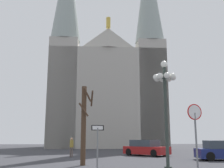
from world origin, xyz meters
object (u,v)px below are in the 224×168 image
(parked_car_near_red, at_px, (146,148))
(pedestrian_walking, at_px, (72,145))
(stop_sign, at_px, (195,126))
(one_way_arrow_sign, at_px, (97,144))
(bare_tree, at_px, (84,123))
(cathedral, at_px, (107,83))
(street_lamp, at_px, (165,95))
(parked_car_far_navy, at_px, (224,151))

(parked_car_near_red, bearing_deg, pedestrian_walking, -168.70)
(stop_sign, bearing_deg, one_way_arrow_sign, 174.84)
(stop_sign, relative_size, bare_tree, 0.65)
(cathedral, height_order, parked_car_near_red, cathedral)
(street_lamp, bearing_deg, one_way_arrow_sign, -164.39)
(stop_sign, height_order, one_way_arrow_sign, stop_sign)
(parked_car_far_navy, xyz_separation_m, pedestrian_walking, (-11.44, 3.92, 0.32))
(bare_tree, height_order, pedestrian_walking, bare_tree)
(pedestrian_walking, bearing_deg, parked_car_far_navy, -18.90)
(parked_car_near_red, relative_size, parked_car_far_navy, 1.01)
(street_lamp, distance_m, pedestrian_walking, 12.23)
(cathedral, relative_size, one_way_arrow_sign, 16.57)
(cathedral, xyz_separation_m, parked_car_far_navy, (7.34, -25.28, -10.14))
(pedestrian_walking, bearing_deg, stop_sign, -62.33)
(bare_tree, bearing_deg, stop_sign, -45.18)
(one_way_arrow_sign, relative_size, street_lamp, 0.40)
(cathedral, relative_size, street_lamp, 6.60)
(parked_car_far_navy, bearing_deg, pedestrian_walking, 161.10)
(bare_tree, bearing_deg, one_way_arrow_sign, -80.79)
(cathedral, bearing_deg, stop_sign, -86.27)
(bare_tree, distance_m, pedestrian_walking, 7.17)
(stop_sign, bearing_deg, street_lamp, 124.98)
(stop_sign, relative_size, parked_car_near_red, 0.73)
(stop_sign, bearing_deg, parked_car_far_navy, 57.35)
(street_lamp, relative_size, parked_car_far_navy, 1.30)
(cathedral, height_order, bare_tree, cathedral)
(cathedral, xyz_separation_m, street_lamp, (1.25, -32.01, -7.11))
(parked_car_near_red, bearing_deg, parked_car_far_navy, -47.77)
(parked_car_near_red, bearing_deg, stop_sign, -91.70)
(parked_car_far_navy, height_order, pedestrian_walking, pedestrian_walking)
(cathedral, bearing_deg, parked_car_far_navy, -73.81)
(bare_tree, bearing_deg, street_lamp, -42.34)
(stop_sign, xyz_separation_m, pedestrian_walking, (-6.28, 11.98, -1.15))
(pedestrian_walking, bearing_deg, cathedral, 79.12)
(stop_sign, bearing_deg, pedestrian_walking, 117.67)
(cathedral, height_order, one_way_arrow_sign, cathedral)
(parked_car_far_navy, bearing_deg, bare_tree, -163.73)
(stop_sign, distance_m, parked_car_near_red, 13.40)
(parked_car_far_navy, bearing_deg, street_lamp, -132.14)
(cathedral, distance_m, parked_car_far_navy, 28.21)
(cathedral, xyz_separation_m, pedestrian_walking, (-4.11, -21.36, -9.83))
(bare_tree, bearing_deg, parked_car_far_navy, 16.27)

